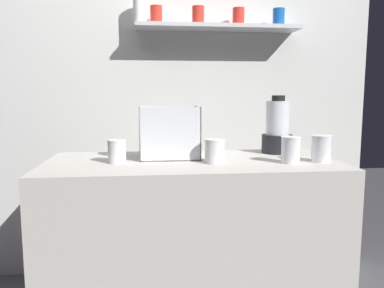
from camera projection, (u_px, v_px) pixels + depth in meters
name	position (u px, v px, depth m)	size (l,w,h in m)	color
counter	(192.00, 249.00, 1.88)	(1.40, 0.64, 0.90)	beige
back_wall_unit	(181.00, 87.00, 2.53)	(2.60, 0.24, 2.50)	silver
carrot_display_bin	(169.00, 142.00, 1.90)	(0.29, 0.23, 0.26)	white
blender_pitcher	(277.00, 130.00, 2.04)	(0.17, 0.17, 0.31)	black
juice_cup_beet_far_left	(117.00, 153.00, 1.75)	(0.09, 0.09, 0.11)	white
juice_cup_carrot_left	(215.00, 153.00, 1.75)	(0.10, 0.10, 0.11)	white
juice_cup_carrot_middle	(291.00, 151.00, 1.75)	(0.09, 0.09, 0.12)	white
juice_cup_orange_right	(321.00, 150.00, 1.78)	(0.09, 0.09, 0.13)	white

